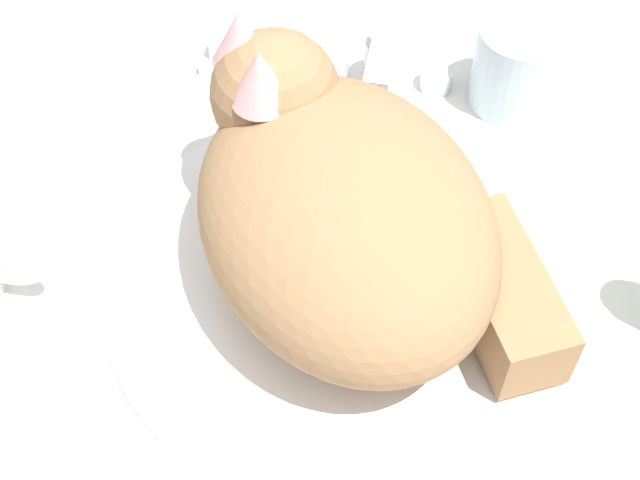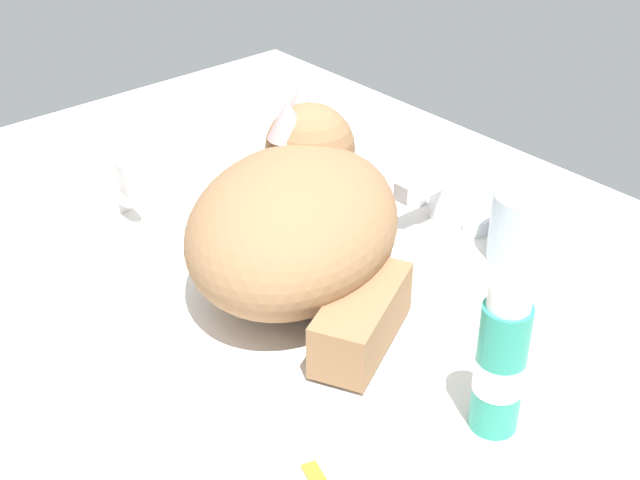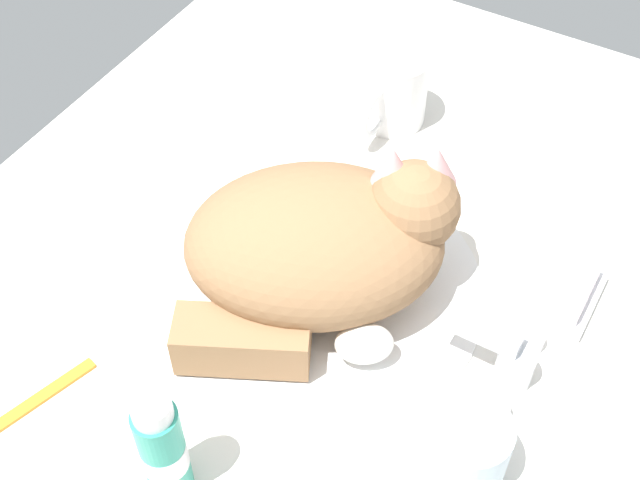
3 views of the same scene
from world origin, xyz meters
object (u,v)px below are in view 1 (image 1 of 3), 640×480
object	(u,v)px
faucet	(384,64)
soap_bar	(256,38)
cat	(343,205)
rinse_cup	(518,66)

from	to	relation	value
faucet	soap_bar	size ratio (longest dim) A/B	1.64
faucet	soap_bar	world-z (taller)	faucet
cat	faucet	bearing A→B (deg)	89.07
rinse_cup	soap_bar	xyz separation A→B (cm)	(-22.55, 1.34, -1.49)
faucet	rinse_cup	size ratio (longest dim) A/B	1.60
faucet	cat	size ratio (longest dim) A/B	0.37
soap_bar	faucet	bearing A→B (deg)	-9.53
cat	soap_bar	world-z (taller)	cat
faucet	cat	xyz separation A→B (cm)	(-0.32, -19.68, 4.78)
cat	rinse_cup	bearing A→B (deg)	60.82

